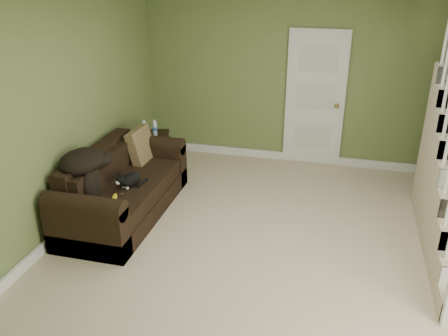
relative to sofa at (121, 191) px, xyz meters
The scene contains 12 objects.
floor 2.10m from the sofa, 14.14° to the right, with size 5.00×5.50×0.01m, color tan.
wall_back 3.17m from the sofa, 48.05° to the left, with size 5.00×0.04×2.60m, color olive.
wall_left 1.21m from the sofa, 133.69° to the right, with size 0.04×5.50×2.60m, color olive.
baseboard_back 3.00m from the sofa, 47.67° to the left, with size 5.00×0.04×0.12m, color white.
baseboard_left 0.73m from the sofa, 131.86° to the right, with size 0.04×5.50×0.12m, color white.
door 3.13m from the sofa, 46.10° to the left, with size 0.86×0.12×2.02m.
sofa is the anchor object (origin of this frame).
side_table 1.28m from the sofa, 95.21° to the left, with size 0.61×0.61×0.81m.
cat 0.30m from the sofa, 32.72° to the right, with size 0.26×0.46×0.22m.
banana 0.52m from the sofa, 71.83° to the right, with size 0.06×0.20×0.06m, color yellow.
throw_pillow 0.76m from the sofa, 91.40° to the left, with size 0.12×0.49×0.49m, color #462E1C.
throw_blanket 0.71m from the sofa, 119.37° to the right, with size 0.45×0.60×0.25m, color black.
Camera 1 is at (0.49, -4.19, 2.91)m, focal length 38.00 mm.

